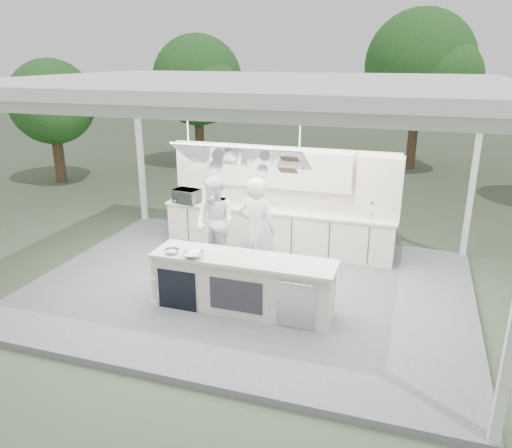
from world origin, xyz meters
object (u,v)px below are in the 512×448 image
(demo_island, at_px, (242,284))
(back_counter, at_px, (277,229))
(sous_chef, at_px, (215,222))
(head_chef, at_px, (256,230))

(demo_island, distance_m, back_counter, 2.82)
(sous_chef, bearing_deg, head_chef, 3.52)
(demo_island, bearing_deg, head_chef, 96.15)
(head_chef, relative_size, sous_chef, 1.09)
(demo_island, bearing_deg, sous_chef, 125.73)
(head_chef, height_order, sous_chef, head_chef)
(back_counter, xyz_separation_m, head_chef, (0.05, -1.63, 0.53))
(demo_island, relative_size, head_chef, 1.53)
(demo_island, relative_size, back_counter, 0.61)
(demo_island, height_order, head_chef, head_chef)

